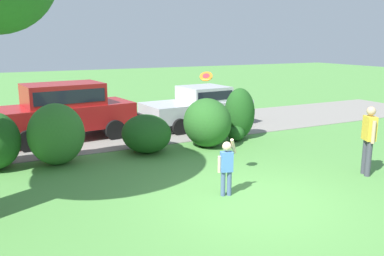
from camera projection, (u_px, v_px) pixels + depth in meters
The scene contains 11 objects.
ground_plane at pixel (254, 202), 8.41m from camera, with size 80.00×80.00×0.00m, color #518E42.
driveway_strip at pixel (139, 132), 14.79m from camera, with size 28.00×4.40×0.02m, color gray.
shrub_centre_left at pixel (56, 134), 10.78m from camera, with size 1.50×1.35×1.68m.
shrub_centre at pixel (146, 134), 12.02m from camera, with size 1.46×1.68×1.14m.
shrub_centre_right at pixel (207, 123), 12.64m from camera, with size 1.47×1.67×1.54m.
shrub_far_end at pixel (239, 115), 13.64m from camera, with size 1.13×1.05×1.74m.
parked_sedan at pixel (199, 105), 15.63m from camera, with size 4.53×2.36×1.56m.
parked_suv at pixel (64, 108), 13.44m from camera, with size 4.88×2.51×1.92m.
child_thrower at pixel (227, 164), 8.59m from camera, with size 0.47×0.22×1.29m.
frisbee at pixel (206, 76), 8.69m from camera, with size 0.32×0.26×0.26m.
adult_onlooker at pixel (369, 137), 9.88m from camera, with size 0.35×0.49×1.74m.
Camera 1 is at (-4.69, -6.46, 3.32)m, focal length 37.45 mm.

